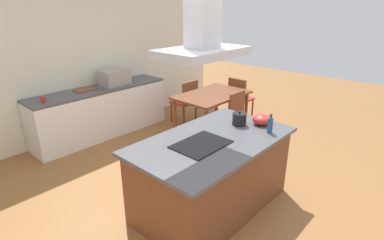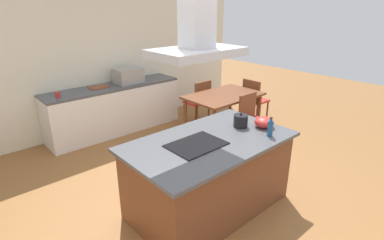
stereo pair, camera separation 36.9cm
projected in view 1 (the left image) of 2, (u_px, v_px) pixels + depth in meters
ground at (136, 164)px, 4.69m from camera, size 16.00×16.00×0.00m
wall_back at (68, 63)px, 5.30m from camera, size 7.20×0.10×2.70m
kitchen_island at (212, 173)px, 3.58m from camera, size 1.92×1.12×0.90m
cooktop at (201, 144)px, 3.28m from camera, size 0.60×0.44×0.01m
tea_kettle at (239, 119)px, 3.80m from camera, size 0.23×0.18×0.18m
olive_oil_bottle at (270, 125)px, 3.55m from camera, size 0.06×0.06×0.23m
mixing_bowl at (262, 119)px, 3.81m from camera, size 0.24×0.24×0.13m
back_counter at (102, 112)px, 5.62m from camera, size 2.56×0.62×0.90m
countertop_microwave at (114, 77)px, 5.63m from camera, size 0.50×0.38×0.28m
coffee_mug_red at (43, 99)px, 4.69m from camera, size 0.08×0.08×0.09m
cutting_board at (85, 90)px, 5.31m from camera, size 0.34×0.24×0.02m
dining_table at (212, 98)px, 5.67m from camera, size 1.40×0.90×0.75m
chair_facing_island at (241, 114)px, 5.31m from camera, size 0.42×0.42×0.89m
chair_at_right_end at (239, 96)px, 6.36m from camera, size 0.42×0.42×0.89m
chair_facing_back_wall at (186, 99)px, 6.15m from camera, size 0.42×0.42×0.89m
range_hood at (203, 30)px, 2.84m from camera, size 0.90×0.55×0.78m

